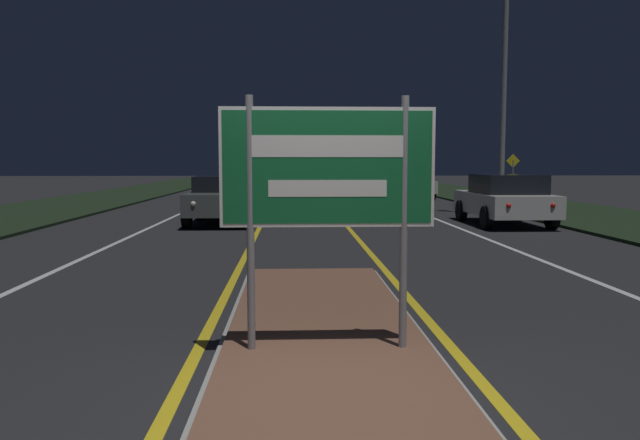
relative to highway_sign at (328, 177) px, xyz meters
The scene contains 18 objects.
ground_plane 2.11m from the highway_sign, 90.00° to the right, with size 160.00×160.00×0.00m, color #232326.
median_island 1.60m from the highway_sign, 90.00° to the left, with size 2.04×8.58×0.10m.
verge_left 21.02m from the highway_sign, 116.96° to the left, with size 5.00×100.00×0.08m.
verge_right 21.02m from the highway_sign, 63.04° to the left, with size 5.00×100.00×0.08m.
centre_line_yellow_left 23.77m from the highway_sign, 92.92° to the left, with size 0.12×70.00×0.01m.
centre_line_yellow_right 23.77m from the highway_sign, 87.08° to the left, with size 0.12×70.00×0.01m.
lane_line_white_left 24.10m from the highway_sign, 100.06° to the left, with size 0.12×70.00×0.01m.
lane_line_white_right 24.10m from the highway_sign, 79.94° to the left, with size 0.12×70.00×0.01m.
edge_line_white_left 24.80m from the highway_sign, 106.91° to the left, with size 0.10×70.00×0.01m.
edge_line_white_right 24.80m from the highway_sign, 73.09° to the left, with size 0.10×70.00×0.01m.
highway_sign is the anchor object (origin of this frame).
streetlight_right_near 16.66m from the highway_sign, 66.01° to the left, with size 0.45×0.45×8.91m.
car_receding_0 13.29m from the highway_sign, 64.37° to the left, with size 1.99×4.09×1.43m.
car_receding_1 25.76m from the highway_sign, 77.65° to the left, with size 1.89×4.83×1.42m.
car_receding_2 35.29m from the highway_sign, 85.29° to the left, with size 1.98×4.78×1.34m.
car_receding_3 43.65m from the highway_sign, 82.50° to the left, with size 1.85×4.35×1.37m.
car_approaching_0 12.99m from the highway_sign, 100.26° to the left, with size 1.95×4.08×1.38m.
warning_sign 23.47m from the highway_sign, 66.47° to the left, with size 0.60×0.06×2.06m.
Camera 1 is at (-0.31, -4.18, 1.77)m, focal length 35.00 mm.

